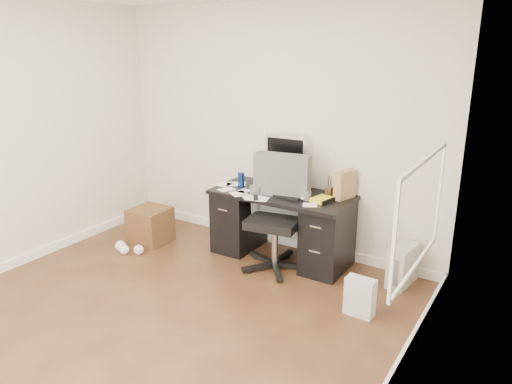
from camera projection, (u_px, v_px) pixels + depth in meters
ground at (159, 318)px, 4.35m from camera, size 4.00×4.00×0.00m
room_shell at (152, 130)px, 3.86m from camera, size 4.02×4.02×2.71m
desk at (281, 224)px, 5.41m from camera, size 1.50×0.70×0.75m
loose_papers at (263, 191)px, 5.37m from camera, size 1.10×0.60×0.00m
lcd_monitor at (286, 162)px, 5.40m from camera, size 0.49×0.30×0.59m
keyboard at (283, 195)px, 5.19m from camera, size 0.42×0.15×0.02m
computer_mouse at (303, 199)px, 5.04m from camera, size 0.06×0.06×0.05m
travel_mug at (241, 180)px, 5.49m from camera, size 0.09×0.09×0.16m
white_binder at (262, 169)px, 5.68m from camera, size 0.19×0.28×0.30m
magazine_file at (345, 185)px, 5.09m from camera, size 0.19×0.28×0.29m
pen_cup at (330, 186)px, 5.20m from camera, size 0.10×0.10×0.21m
yellow_book at (322, 199)px, 5.04m from camera, size 0.21×0.24×0.04m
paper_remote at (257, 198)px, 5.12m from camera, size 0.26×0.23×0.02m
office_chair at (275, 215)px, 5.11m from camera, size 0.77×0.77×1.19m
pc_tower at (403, 265)px, 4.89m from camera, size 0.23×0.42×0.40m
shopping_bag at (360, 297)px, 4.35m from camera, size 0.27×0.20×0.35m
wicker_basket at (150, 225)px, 5.90m from camera, size 0.42×0.42×0.41m
desk_printer at (248, 235)px, 5.92m from camera, size 0.36×0.32×0.18m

